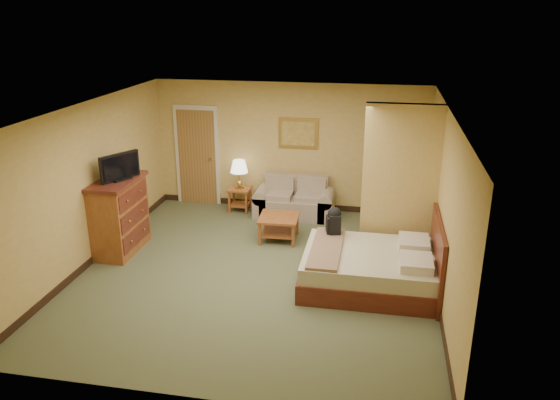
% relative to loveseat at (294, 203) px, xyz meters
% --- Properties ---
extents(floor, '(6.00, 6.00, 0.00)m').
position_rel_loveseat_xyz_m(floor, '(-0.18, -2.57, -0.26)').
color(floor, '#4F5738').
rests_on(floor, ground).
extents(ceiling, '(6.00, 6.00, 0.00)m').
position_rel_loveseat_xyz_m(ceiling, '(-0.18, -2.57, 2.34)').
color(ceiling, white).
rests_on(ceiling, back_wall).
extents(back_wall, '(5.50, 0.02, 2.60)m').
position_rel_loveseat_xyz_m(back_wall, '(-0.18, 0.43, 1.04)').
color(back_wall, tan).
rests_on(back_wall, floor).
extents(left_wall, '(0.02, 6.00, 2.60)m').
position_rel_loveseat_xyz_m(left_wall, '(-2.93, -2.57, 1.04)').
color(left_wall, tan).
rests_on(left_wall, floor).
extents(right_wall, '(0.02, 6.00, 2.60)m').
position_rel_loveseat_xyz_m(right_wall, '(2.57, -2.57, 1.04)').
color(right_wall, tan).
rests_on(right_wall, floor).
extents(partition, '(1.20, 0.15, 2.60)m').
position_rel_loveseat_xyz_m(partition, '(1.97, -1.64, 1.04)').
color(partition, tan).
rests_on(partition, floor).
extents(door, '(0.94, 0.16, 2.10)m').
position_rel_loveseat_xyz_m(door, '(-2.13, 0.40, 0.77)').
color(door, beige).
rests_on(door, floor).
extents(baseboard, '(5.50, 0.02, 0.12)m').
position_rel_loveseat_xyz_m(baseboard, '(-0.18, 0.42, -0.20)').
color(baseboard, black).
rests_on(baseboard, floor).
extents(loveseat, '(1.57, 0.73, 0.80)m').
position_rel_loveseat_xyz_m(loveseat, '(0.00, 0.00, 0.00)').
color(loveseat, gray).
rests_on(loveseat, floor).
extents(side_table, '(0.44, 0.44, 0.48)m').
position_rel_loveseat_xyz_m(side_table, '(-1.15, 0.08, 0.06)').
color(side_table, brown).
rests_on(side_table, floor).
extents(table_lamp, '(0.36, 0.36, 0.59)m').
position_rel_loveseat_xyz_m(table_lamp, '(-1.15, 0.08, 0.67)').
color(table_lamp, '#AF8D40').
rests_on(table_lamp, side_table).
extents(coffee_table, '(0.72, 0.72, 0.45)m').
position_rel_loveseat_xyz_m(coffee_table, '(-0.09, -1.23, 0.06)').
color(coffee_table, brown).
rests_on(coffee_table, floor).
extents(wall_picture, '(0.80, 0.04, 0.62)m').
position_rel_loveseat_xyz_m(wall_picture, '(-0.00, 0.41, 1.34)').
color(wall_picture, '#B78E3F').
rests_on(wall_picture, back_wall).
extents(dresser, '(0.63, 1.21, 1.29)m').
position_rel_loveseat_xyz_m(dresser, '(-2.66, -2.19, 0.39)').
color(dresser, brown).
rests_on(dresser, floor).
extents(tv, '(0.40, 0.68, 0.45)m').
position_rel_loveseat_xyz_m(tv, '(-2.56, -2.19, 1.24)').
color(tv, black).
rests_on(tv, dresser).
extents(bed, '(2.00, 1.70, 1.10)m').
position_rel_loveseat_xyz_m(bed, '(1.64, -2.67, 0.04)').
color(bed, '#4E1B12').
rests_on(bed, floor).
extents(backpack, '(0.24, 0.30, 0.47)m').
position_rel_loveseat_xyz_m(backpack, '(0.98, -2.09, 0.53)').
color(backpack, black).
rests_on(backpack, bed).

